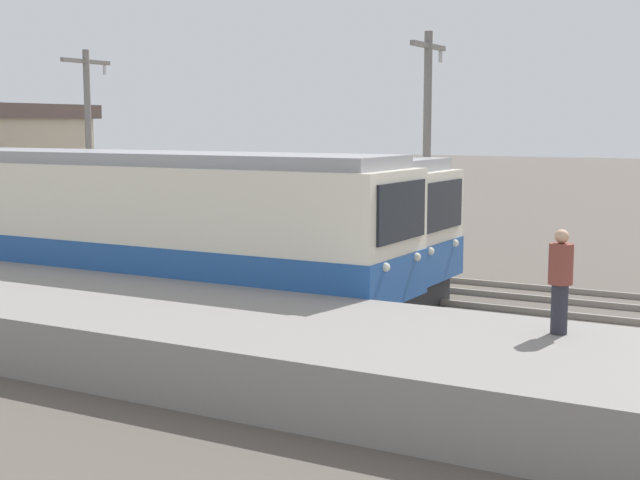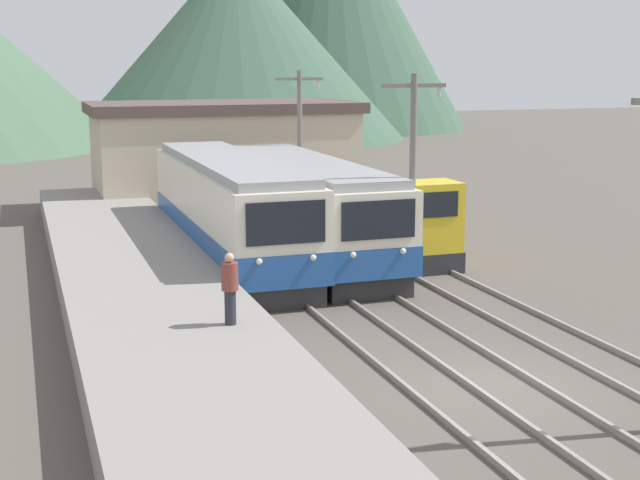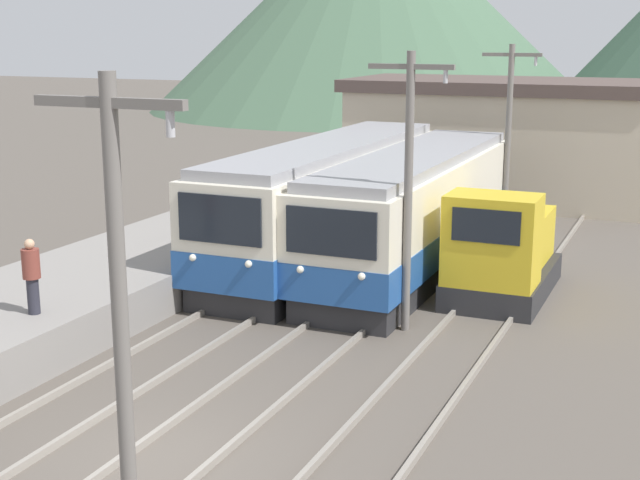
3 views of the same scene
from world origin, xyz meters
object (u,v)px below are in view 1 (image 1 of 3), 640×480
Objects in this scene: shunting_locomotive at (326,234)px; person_on_platform at (560,278)px; commuter_train_left at (138,235)px; commuter_train_center at (211,226)px; catenary_mast_far at (89,148)px; catenary_mast_mid at (427,154)px.

shunting_locomotive is 2.90× the size of person_on_platform.
commuter_train_center is at bearing -2.39° from commuter_train_left.
catenary_mast_mid is at bearing -90.00° from catenary_mast_far.
shunting_locomotive is at bearing -31.05° from commuter_train_center.
commuter_train_left reaches higher than person_on_platform.
catenary_mast_mid is 11.10m from catenary_mast_far.
shunting_locomotive is 0.73× the size of catenary_mast_mid.
commuter_train_center is 6.16m from catenary_mast_far.
catenary_mast_far is (0.00, 11.10, 0.00)m from catenary_mast_mid.
person_on_platform is (-5.25, -10.47, 0.29)m from commuter_train_center.
catenary_mast_mid and catenary_mast_far have the same top height.
catenary_mast_mid is at bearing 36.58° from person_on_platform.
commuter_train_center is 2.00× the size of catenary_mast_far.
commuter_train_left is at bearing 161.66° from shunting_locomotive.
catenary_mast_mid reaches higher than shunting_locomotive.
person_on_platform is (-8.25, -8.67, 0.72)m from shunting_locomotive.
catenary_mast_far is 3.96× the size of person_on_platform.
catenary_mast_far is at bearing 52.09° from commuter_train_left.
commuter_train_center is (2.80, -0.12, -0.07)m from commuter_train_left.
catenary_mast_mid is at bearing -52.30° from commuter_train_left.
commuter_train_center is at bearing 63.37° from person_on_platform.
commuter_train_left is at bearing 76.96° from person_on_platform.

